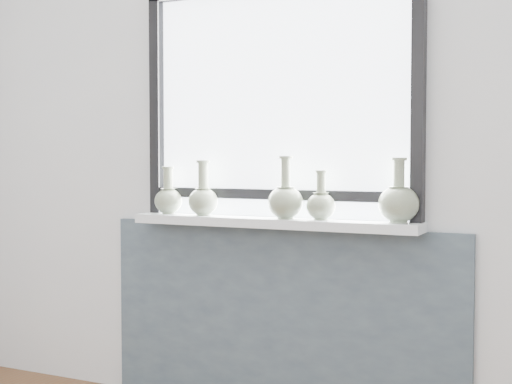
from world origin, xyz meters
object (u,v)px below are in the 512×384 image
at_px(windowsill, 272,222).
at_px(vase_b, 203,198).
at_px(vase_c, 285,200).
at_px(vase_e, 399,201).
at_px(vase_d, 321,204).
at_px(vase_a, 168,198).

height_order(windowsill, vase_b, vase_b).
relative_size(vase_c, vase_e, 1.03).
relative_size(windowsill, vase_b, 5.25).
xyz_separation_m(windowsill, vase_b, (-0.34, -0.02, 0.10)).
distance_m(windowsill, vase_b, 0.35).
height_order(vase_b, vase_e, vase_e).
distance_m(windowsill, vase_d, 0.25).
height_order(vase_b, vase_c, vase_c).
height_order(vase_a, vase_b, vase_b).
bearing_deg(vase_d, vase_e, 1.59).
bearing_deg(vase_e, vase_a, -179.62).
bearing_deg(vase_e, vase_b, -178.68).
relative_size(windowsill, vase_a, 5.95).
xyz_separation_m(vase_c, vase_d, (0.16, 0.02, -0.01)).
height_order(vase_c, vase_d, vase_c).
distance_m(windowsill, vase_c, 0.13).
bearing_deg(windowsill, vase_c, -17.26).
bearing_deg(vase_b, vase_c, -0.97).
xyz_separation_m(vase_a, vase_d, (0.76, -0.00, -0.00)).
bearing_deg(windowsill, vase_e, 0.46).
bearing_deg(vase_a, vase_e, 0.38).
relative_size(vase_b, vase_d, 1.19).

